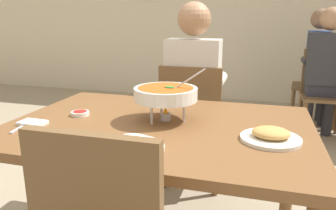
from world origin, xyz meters
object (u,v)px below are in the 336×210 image
Objects in this scene: dining_table_main at (159,142)px; diner_main at (194,86)px; chair_bg_left at (322,81)px; patron_bg_left at (320,60)px; patron_bg_middle at (325,66)px; curry_bowl at (166,94)px; chair_diner_main at (192,120)px; chair_bg_middle at (324,88)px; sauce_dish at (80,113)px; appetizer_plate at (271,136)px; rice_plate at (133,145)px.

diner_main is (0.00, 0.81, 0.11)m from dining_table_main.
dining_table_main is 1.55× the size of chair_bg_left.
patron_bg_left and patron_bg_middle have the same top height.
dining_table_main is 4.19× the size of curry_bowl.
chair_bg_middle is (1.08, 1.43, 0.00)m from chair_diner_main.
patron_bg_middle is at bearing -108.86° from chair_bg_middle.
diner_main is 1.46× the size of chair_bg_left.
sauce_dish is 0.10× the size of chair_bg_left.
patron_bg_middle is at bearing 75.90° from appetizer_plate.
chair_bg_left reaches higher than sauce_dish.
chair_bg_middle is at bearing -96.08° from chair_bg_left.
patron_bg_middle is at bearing 66.86° from rice_plate.
diner_main is 1.00× the size of patron_bg_left.
appetizer_plate is (0.50, -0.90, 0.00)m from diner_main.
diner_main is at bearing 90.00° from chair_diner_main.
curry_bowl is 0.46m from sauce_dish.
patron_bg_middle is (1.06, 2.14, 0.11)m from dining_table_main.
chair_bg_left is at bearing -37.96° from patron_bg_left.
chair_bg_middle is at bearing 55.59° from sauce_dish.
diner_main reaches higher than sauce_dish.
appetizer_plate reaches higher than sauce_dish.
chair_diner_main is at bearing 119.81° from appetizer_plate.
patron_bg_middle reaches higher than rice_plate.
diner_main reaches higher than chair_bg_left.
chair_diner_main is (-0.00, 0.78, -0.13)m from dining_table_main.
chair_bg_left is (1.55, 2.61, -0.23)m from sauce_dish.
chair_bg_left is at bearing 66.72° from curry_bowl.
chair_bg_left is at bearing 82.21° from patron_bg_middle.
diner_main is 1.78m from chair_bg_middle.
rice_plate is 0.54m from sauce_dish.
chair_diner_main reaches higher than sauce_dish.
chair_bg_middle is (0.58, 2.29, -0.24)m from appetizer_plate.
chair_bg_left is 0.24m from patron_bg_left.
patron_bg_left is at bearing 86.87° from patron_bg_middle.
patron_bg_left is at bearing 89.15° from chair_bg_middle.
patron_bg_left reaches higher than chair_diner_main.
dining_table_main is 2.87m from patron_bg_left.
patron_bg_left is at bearing 59.59° from diner_main.
sauce_dish is 0.07× the size of patron_bg_middle.
patron_bg_left is at bearing 60.32° from sauce_dish.
curry_bowl is 0.25× the size of patron_bg_middle.
appetizer_plate is at bearing -10.23° from dining_table_main.
dining_table_main is 2.86m from chair_bg_left.
chair_bg_middle is at bearing 66.97° from rice_plate.
chair_bg_middle is 0.51m from patron_bg_left.
diner_main is at bearing 90.00° from dining_table_main.
chair_diner_main is at bearing 61.03° from sauce_dish.
patron_bg_middle is at bearing 63.74° from dining_table_main.
rice_plate reaches higher than dining_table_main.
dining_table_main is 2.39m from patron_bg_middle.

